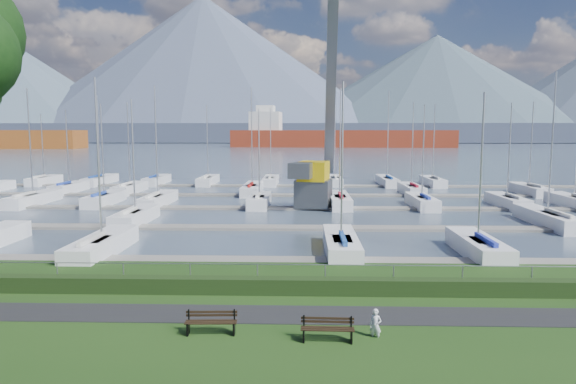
{
  "coord_description": "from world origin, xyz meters",
  "views": [
    {
      "loc": [
        1.02,
        -22.07,
        7.05
      ],
      "look_at": [
        0.0,
        12.0,
        3.0
      ],
      "focal_mm": 32.0,
      "sensor_mm": 36.0,
      "label": 1
    }
  ],
  "objects_px": {
    "bench_right": "(327,329)",
    "person": "(376,321)",
    "bench_left": "(211,322)",
    "crane": "(318,149)"
  },
  "relations": [
    {
      "from": "bench_right",
      "to": "person",
      "type": "xyz_separation_m",
      "value": [
        1.66,
        0.38,
        0.15
      ]
    },
    {
      "from": "bench_left",
      "to": "crane",
      "type": "xyz_separation_m",
      "value": [
        4.63,
        32.59,
        4.91
      ]
    },
    {
      "from": "bench_right",
      "to": "crane",
      "type": "bearing_deg",
      "value": 90.79
    },
    {
      "from": "bench_right",
      "to": "person",
      "type": "bearing_deg",
      "value": 14.69
    },
    {
      "from": "bench_left",
      "to": "person",
      "type": "xyz_separation_m",
      "value": [
        5.69,
        -0.12,
        0.15
      ]
    },
    {
      "from": "bench_right",
      "to": "person",
      "type": "relative_size",
      "value": 1.58
    },
    {
      "from": "person",
      "to": "crane",
      "type": "height_order",
      "value": "crane"
    },
    {
      "from": "bench_right",
      "to": "crane",
      "type": "height_order",
      "value": "crane"
    },
    {
      "from": "crane",
      "to": "person",
      "type": "bearing_deg",
      "value": -77.11
    },
    {
      "from": "bench_left",
      "to": "person",
      "type": "relative_size",
      "value": 1.59
    }
  ]
}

